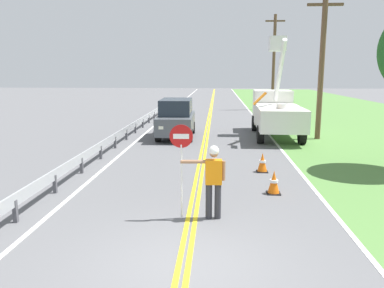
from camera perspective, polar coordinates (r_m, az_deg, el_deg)
name	(u,v)px	position (r m, az deg, el deg)	size (l,w,h in m)	color
ground_plane	(184,265)	(7.53, -1.26, -17.53)	(160.00, 160.00, 0.00)	#5B5B5E
grass_verge_right	(379,125)	(29.02, 26.02, 2.53)	(16.00, 110.00, 0.01)	#517F3D
centerline_yellow_left	(207,124)	(26.85, 2.24, 3.03)	(0.11, 110.00, 0.01)	yellow
centerline_yellow_right	(210,124)	(26.85, 2.63, 3.03)	(0.11, 110.00, 0.01)	yellow
edge_line_right	(260,124)	(27.01, 10.10, 2.92)	(0.12, 110.00, 0.01)	silver
edge_line_left	(157,123)	(27.17, -5.19, 3.09)	(0.12, 110.00, 0.01)	silver
flagger_worker	(213,177)	(9.35, 3.15, -4.94)	(1.09, 0.26, 1.83)	#2D2D33
stop_sign_paddle	(181,150)	(9.19, -1.61, -0.95)	(0.56, 0.04, 2.33)	silver
utility_bucket_truck	(276,111)	(22.16, 12.31, 4.85)	(2.83, 6.87, 5.49)	white
oncoming_suv_nearest	(176,118)	(21.14, -2.35, 3.86)	(1.98, 4.64, 2.10)	#4C5156
utility_pole_near	(322,64)	(21.53, 18.68, 11.11)	(1.80, 0.28, 7.52)	brown
utility_pole_mid	(274,61)	(37.91, 12.03, 11.97)	(1.80, 0.28, 8.81)	brown
traffic_cone_lead	(274,183)	(11.66, 12.04, -5.62)	(0.40, 0.40, 0.70)	orange
traffic_cone_mid	(262,163)	(14.08, 10.40, -2.75)	(0.40, 0.40, 0.70)	orange
guardrail_left_shoulder	(131,127)	(21.76, -9.04, 2.49)	(0.10, 32.00, 0.71)	#9EA0A3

